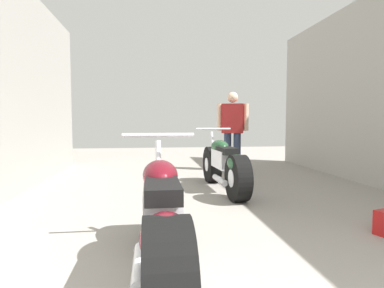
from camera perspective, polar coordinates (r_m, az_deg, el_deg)
ground_plane at (r=4.25m, az=4.17°, el=-10.11°), size 17.47×17.47×0.00m
motorcycle_maroon_cruiser at (r=2.18m, az=-5.33°, el=-13.35°), size 0.59×2.00×0.94m
motorcycle_black_naked at (r=4.88m, az=5.60°, el=-3.66°), size 0.59×1.98×0.92m
mechanic_in_blue at (r=6.83m, az=7.05°, el=3.03°), size 0.65×0.35×1.63m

